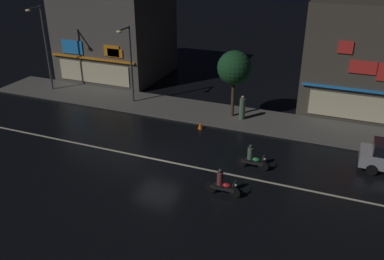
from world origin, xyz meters
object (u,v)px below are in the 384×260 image
(streetlamp_west, at_px, (44,42))
(pedestrian_on_sidewalk, at_px, (242,108))
(traffic_cone, at_px, (200,125))
(motorcycle_lead, at_px, (222,184))
(streetlamp_mid, at_px, (129,58))
(motorcycle_following, at_px, (252,159))

(streetlamp_west, relative_size, pedestrian_on_sidewalk, 3.95)
(streetlamp_west, distance_m, traffic_cone, 15.45)
(motorcycle_lead, relative_size, traffic_cone, 3.45)
(traffic_cone, bearing_deg, streetlamp_mid, 160.87)
(streetlamp_west, height_order, motorcycle_lead, streetlamp_west)
(motorcycle_following, xyz_separation_m, traffic_cone, (-4.64, 3.95, -0.36))
(streetlamp_mid, xyz_separation_m, motorcycle_lead, (10.64, -9.48, -3.13))
(streetlamp_west, bearing_deg, traffic_cone, -8.95)
(streetlamp_west, xyz_separation_m, motorcycle_following, (19.37, -6.27, -3.67))
(streetlamp_mid, relative_size, pedestrian_on_sidewalk, 3.37)
(motorcycle_lead, height_order, traffic_cone, motorcycle_lead)
(streetlamp_west, xyz_separation_m, streetlamp_mid, (7.98, 0.02, -0.54))
(pedestrian_on_sidewalk, bearing_deg, motorcycle_lead, 108.01)
(streetlamp_mid, distance_m, motorcycle_lead, 14.59)
(pedestrian_on_sidewalk, bearing_deg, traffic_cone, 55.25)
(streetlamp_mid, distance_m, traffic_cone, 7.96)
(streetlamp_mid, height_order, motorcycle_following, streetlamp_mid)
(motorcycle_following, height_order, traffic_cone, motorcycle_following)
(motorcycle_following, bearing_deg, streetlamp_mid, 157.75)
(pedestrian_on_sidewalk, relative_size, motorcycle_lead, 0.94)
(traffic_cone, bearing_deg, motorcycle_lead, -61.47)
(streetlamp_west, xyz_separation_m, traffic_cone, (14.74, -2.32, -4.02))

